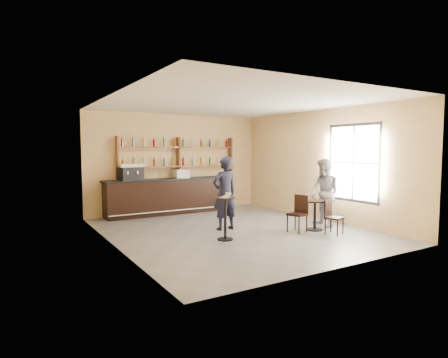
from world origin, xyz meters
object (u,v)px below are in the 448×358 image
chair_west (297,214)px  patron_second (324,193)px  pastry_case (181,174)px  man_main (225,193)px  espresso_machine (130,172)px  bar_counter (170,196)px  pedestal_table (225,219)px  chair_south (334,217)px  cafe_table (315,215)px

chair_west → patron_second: bearing=84.0°
pastry_case → patron_second: (2.34, -3.98, -0.36)m
man_main → chair_west: size_ratio=2.04×
espresso_machine → patron_second: size_ratio=0.38×
man_main → bar_counter: bearing=-86.5°
pedestal_table → chair_west: size_ratio=1.06×
bar_counter → pastry_case: (0.41, 0.00, 0.70)m
man_main → chair_south: man_main is taller
pedestal_table → man_main: size_ratio=0.52×
bar_counter → espresso_machine: 1.50m
cafe_table → chair_west: 0.56m
espresso_machine → chair_west: bearing=-64.7°
bar_counter → patron_second: (2.75, -3.98, 0.34)m
pastry_case → pedestal_table: pastry_case is taller
chair_south → cafe_table: bearing=76.6°
pastry_case → chair_west: 4.40m
chair_west → chair_south: (0.60, -0.65, -0.04)m
espresso_machine → pedestal_table: (0.99, -3.88, -0.89)m
pedestal_table → patron_second: 3.05m
man_main → pedestal_table: bearing=57.6°
chair_south → patron_second: patron_second is taller
man_main → cafe_table: bearing=145.6°
cafe_table → patron_second: (0.54, 0.21, 0.52)m
bar_counter → pastry_case: bearing=0.0°
patron_second → pedestal_table: bearing=-86.3°
pastry_case → cafe_table: bearing=-66.2°
espresso_machine → chair_south: size_ratio=0.82×
pedestal_table → patron_second: bearing=-1.8°
patron_second → pastry_case: bearing=-144.0°
espresso_machine → cafe_table: espresso_machine is taller
man_main → chair_west: bearing=137.6°
pastry_case → chair_south: 5.20m
espresso_machine → bar_counter: bearing=-9.9°
man_main → pastry_case: bearing=-94.4°
pastry_case → pedestal_table: size_ratio=0.47×
bar_counter → pastry_case: 0.81m
pastry_case → chair_south: (1.85, -4.79, -0.85)m
bar_counter → man_main: size_ratio=2.22×
bar_counter → chair_south: bearing=-64.7°
bar_counter → chair_south: (2.26, -4.79, -0.14)m
man_main → chair_south: bearing=135.4°
bar_counter → patron_second: size_ratio=2.30×
chair_west → chair_south: size_ratio=1.09×
espresso_machine → pastry_case: espresso_machine is taller
bar_counter → chair_west: size_ratio=4.53×
cafe_table → chair_south: (0.05, -0.60, 0.03)m
pedestal_table → cafe_table: pedestal_table is taller
bar_counter → pastry_case: size_ratio=9.15×
cafe_table → pedestal_table: bearing=173.0°
cafe_table → patron_second: 0.78m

